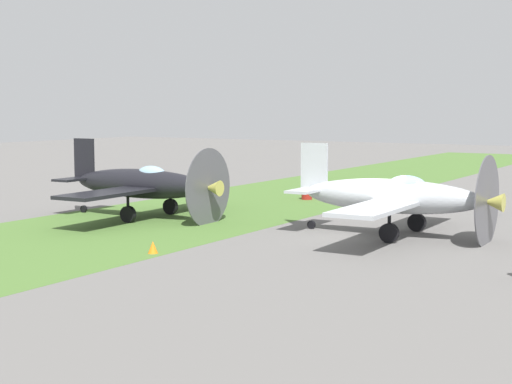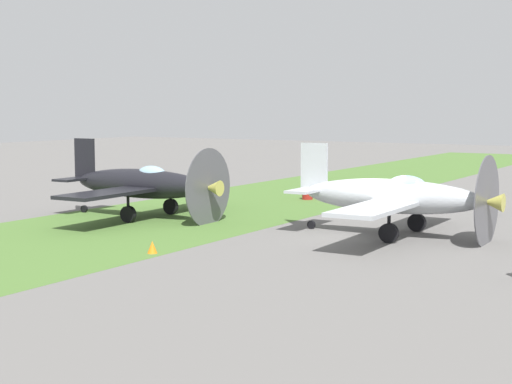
% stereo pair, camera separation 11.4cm
% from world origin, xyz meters
% --- Properties ---
extents(ground_plane, '(160.00, 160.00, 0.00)m').
position_xyz_m(ground_plane, '(0.00, 0.00, 0.00)').
color(ground_plane, '#605E5B').
extents(grass_verge, '(120.00, 11.00, 0.01)m').
position_xyz_m(grass_verge, '(0.00, -10.13, 0.00)').
color(grass_verge, '#476B2D').
rests_on(grass_verge, ground).
extents(airplane_lead, '(10.69, 8.51, 3.84)m').
position_xyz_m(airplane_lead, '(-0.47, 0.80, 1.61)').
color(airplane_lead, '#B2B7BC').
rests_on(airplane_lead, ground).
extents(airplane_wingman, '(10.68, 8.49, 3.82)m').
position_xyz_m(airplane_wingman, '(0.65, -11.23, 1.60)').
color(airplane_wingman, black).
rests_on(airplane_wingman, ground).
extents(ground_crew_chief, '(0.38, 0.63, 1.73)m').
position_xyz_m(ground_crew_chief, '(-8.73, 2.51, 0.91)').
color(ground_crew_chief, '#2D3342').
rests_on(ground_crew_chief, ground).
extents(fuel_drum, '(0.60, 0.60, 0.90)m').
position_xyz_m(fuel_drum, '(-9.88, -8.06, 0.45)').
color(fuel_drum, maroon).
rests_on(fuel_drum, ground).
extents(runway_marker_cone, '(0.36, 0.36, 0.44)m').
position_xyz_m(runway_marker_cone, '(7.56, -5.16, 0.22)').
color(runway_marker_cone, orange).
rests_on(runway_marker_cone, ground).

